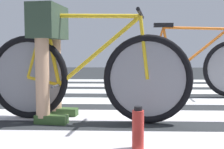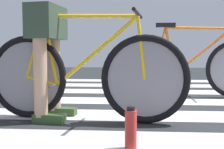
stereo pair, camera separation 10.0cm
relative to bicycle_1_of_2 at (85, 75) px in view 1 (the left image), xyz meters
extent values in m
cube|color=#272A2D|center=(0.91, 0.84, -0.40)|extent=(18.00, 14.00, 0.02)
cube|color=silver|center=(0.77, -0.54, -0.38)|extent=(5.20, 0.44, 0.00)
cube|color=silver|center=(0.80, 0.20, -0.38)|extent=(5.20, 0.44, 0.00)
cube|color=silver|center=(0.88, 0.95, -0.38)|extent=(5.20, 0.44, 0.00)
cube|color=silver|center=(0.84, 1.73, -0.38)|extent=(5.20, 0.44, 0.00)
cube|color=silver|center=(0.95, 2.47, -0.38)|extent=(5.20, 0.44, 0.00)
cube|color=silver|center=(0.79, 3.25, -0.38)|extent=(5.20, 0.44, 0.00)
torus|color=black|center=(-0.50, 0.07, -0.03)|extent=(0.72, 0.15, 0.72)
torus|color=black|center=(0.51, -0.07, -0.03)|extent=(0.72, 0.15, 0.72)
cylinder|color=gray|center=(-0.50, 0.07, -0.03)|extent=(0.60, 0.09, 0.61)
cylinder|color=gray|center=(0.51, -0.07, -0.03)|extent=(0.60, 0.09, 0.61)
cylinder|color=yellow|center=(0.05, -0.01, 0.48)|extent=(0.80, 0.14, 0.05)
cylinder|color=yellow|center=(0.11, -0.02, 0.19)|extent=(0.70, 0.13, 0.59)
cylinder|color=yellow|center=(-0.28, 0.04, 0.20)|extent=(0.16, 0.05, 0.59)
cylinder|color=yellow|center=(-0.36, 0.05, -0.06)|extent=(0.29, 0.06, 0.09)
cylinder|color=yellow|center=(-0.42, 0.06, 0.23)|extent=(0.19, 0.05, 0.53)
cylinder|color=yellow|center=(0.48, -0.06, 0.22)|extent=(0.09, 0.04, 0.50)
cube|color=black|center=(-0.34, 0.05, 0.52)|extent=(0.25, 0.12, 0.05)
cylinder|color=black|center=(0.45, -0.06, 0.49)|extent=(0.10, 0.52, 0.03)
cylinder|color=#4C4C51|center=(-0.22, 0.03, -0.09)|extent=(0.06, 0.34, 0.02)
cylinder|color=tan|center=(-0.29, 0.18, 0.10)|extent=(0.11, 0.11, 0.87)
cylinder|color=tan|center=(-0.33, -0.10, 0.10)|extent=(0.11, 0.11, 0.87)
cube|color=#334735|center=(-0.31, 0.04, 0.44)|extent=(0.27, 0.44, 0.28)
cube|color=#335226|center=(-0.22, 0.17, -0.35)|extent=(0.27, 0.13, 0.07)
cube|color=#335226|center=(-0.26, -0.11, -0.35)|extent=(0.27, 0.13, 0.07)
torus|color=black|center=(0.67, 1.31, -0.03)|extent=(0.72, 0.08, 0.72)
cylinder|color=gray|center=(0.67, 1.31, -0.03)|extent=(0.61, 0.02, 0.61)
cylinder|color=orange|center=(1.23, 1.29, 0.48)|extent=(0.80, 0.06, 0.05)
cylinder|color=orange|center=(1.29, 1.29, 0.19)|extent=(0.70, 0.05, 0.59)
cylinder|color=orange|center=(0.89, 1.30, 0.20)|extent=(0.15, 0.04, 0.59)
cylinder|color=orange|center=(0.81, 1.30, -0.06)|extent=(0.29, 0.03, 0.09)
cylinder|color=orange|center=(0.75, 1.30, 0.23)|extent=(0.18, 0.03, 0.53)
cube|color=black|center=(0.83, 1.30, 0.52)|extent=(0.24, 0.10, 0.05)
cylinder|color=#4C4C51|center=(0.95, 1.30, -0.09)|extent=(0.03, 0.34, 0.02)
cylinder|color=red|center=(0.40, -0.69, -0.27)|extent=(0.07, 0.07, 0.23)
cylinder|color=black|center=(0.40, -0.69, -0.14)|extent=(0.05, 0.05, 0.02)
cube|color=black|center=(-1.18, 1.35, -0.37)|extent=(0.48, 0.48, 0.02)
cone|color=#EA5B14|center=(-1.18, 1.35, -0.11)|extent=(0.42, 0.42, 0.55)
cylinder|color=white|center=(-1.18, 1.35, -0.08)|extent=(0.23, 0.23, 0.05)
camera|label=1|loc=(0.30, -2.36, 0.20)|focal=45.96mm
camera|label=2|loc=(0.40, -2.36, 0.20)|focal=45.96mm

